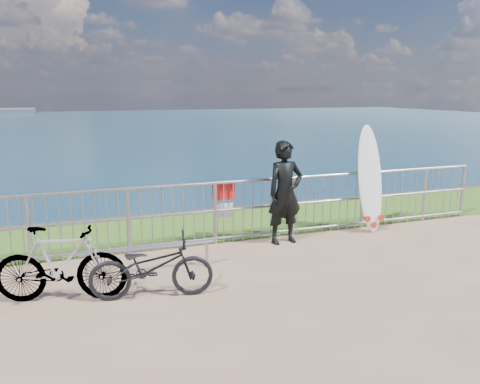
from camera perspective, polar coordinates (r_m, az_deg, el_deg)
name	(u,v)px	position (r m, az deg, el deg)	size (l,w,h in m)	color
grass_strip	(224,224)	(9.50, -1.96, -3.93)	(120.00, 120.00, 0.00)	#2F5918
railing	(243,210)	(8.35, 0.38, -2.16)	(10.06, 0.10, 1.13)	#92949A
surfer	(285,193)	(8.23, 5.52, -0.08)	(0.66, 0.44, 1.82)	black
surfboard	(370,183)	(9.26, 15.59, 1.11)	(0.56, 0.50, 2.04)	white
bicycle_near	(151,267)	(6.26, -10.75, -8.97)	(0.56, 1.60, 0.84)	black
bicycle_far	(60,264)	(6.46, -21.04, -8.18)	(0.47, 1.67, 1.00)	black
bike_rack	(148,251)	(7.09, -11.10, -7.09)	(1.98, 0.05, 0.41)	#92949A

